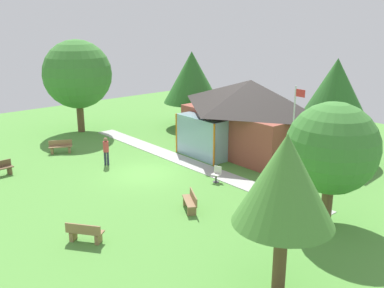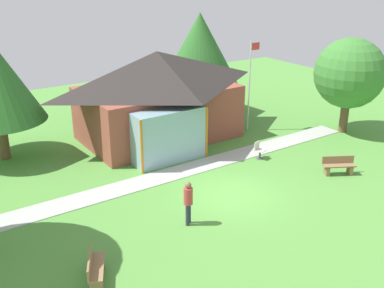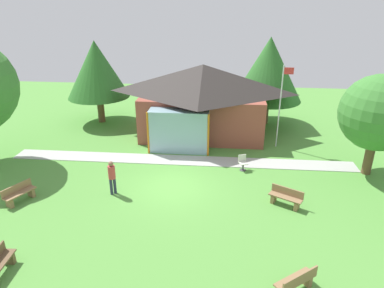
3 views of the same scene
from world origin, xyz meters
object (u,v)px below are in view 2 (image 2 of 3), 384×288
(flagpole, at_px, (250,82))
(bench_mid_left, at_px, (95,268))
(pavilion, at_px, (158,94))
(tree_behind_pavilion_right, at_px, (200,50))
(bench_mid_right, at_px, (338,166))
(patio_chair_lawn_spare, at_px, (259,151))
(visitor_strolling_lawn, at_px, (188,200))
(tree_east_hedge, at_px, (350,74))

(flagpole, xyz_separation_m, bench_mid_left, (-12.74, -7.83, -2.48))
(pavilion, height_order, tree_behind_pavilion_right, tree_behind_pavilion_right)
(bench_mid_right, xyz_separation_m, tree_behind_pavilion_right, (0.06, 11.35, 3.68))
(bench_mid_left, relative_size, bench_mid_right, 1.01)
(pavilion, distance_m, flagpole, 5.27)
(flagpole, height_order, patio_chair_lawn_spare, flagpole)
(bench_mid_right, bearing_deg, visitor_strolling_lawn, 27.73)
(flagpole, bearing_deg, visitor_strolling_lawn, -141.98)
(tree_east_hedge, bearing_deg, flagpole, 143.21)
(pavilion, xyz_separation_m, flagpole, (4.96, -1.73, 0.37))
(patio_chair_lawn_spare, height_order, tree_east_hedge, tree_east_hedge)
(tree_east_hedge, bearing_deg, bench_mid_left, -165.11)
(bench_mid_right, height_order, tree_behind_pavilion_right, tree_behind_pavilion_right)
(patio_chair_lawn_spare, bearing_deg, tree_behind_pavilion_right, -122.48)
(pavilion, distance_m, bench_mid_left, 12.50)
(pavilion, bearing_deg, bench_mid_left, -129.15)
(bench_mid_right, xyz_separation_m, patio_chair_lawn_spare, (-1.83, 3.40, 0.01))
(flagpole, bearing_deg, pavilion, 160.76)
(flagpole, height_order, tree_east_hedge, tree_east_hedge)
(pavilion, xyz_separation_m, tree_behind_pavilion_right, (4.57, 2.69, 1.57))
(pavilion, relative_size, patio_chair_lawn_spare, 10.52)
(visitor_strolling_lawn, bearing_deg, bench_mid_right, -38.28)
(tree_behind_pavilion_right, bearing_deg, bench_mid_left, -135.26)
(pavilion, relative_size, flagpole, 1.74)
(bench_mid_left, bearing_deg, flagpole, 147.41)
(bench_mid_left, height_order, visitor_strolling_lawn, visitor_strolling_lawn)
(patio_chair_lawn_spare, bearing_deg, tree_east_hedge, 163.14)
(pavilion, relative_size, bench_mid_right, 5.94)
(flagpole, relative_size, tree_behind_pavilion_right, 0.82)
(pavilion, height_order, patio_chair_lawn_spare, pavilion)
(pavilion, bearing_deg, flagpole, -19.24)
(pavilion, distance_m, tree_east_hedge, 10.63)
(pavilion, height_order, visitor_strolling_lawn, pavilion)
(bench_mid_right, height_order, visitor_strolling_lawn, visitor_strolling_lawn)
(bench_mid_left, xyz_separation_m, bench_mid_right, (12.29, 0.89, 0.00))
(bench_mid_left, bearing_deg, pavilion, 166.71)
(bench_mid_left, relative_size, visitor_strolling_lawn, 0.89)
(patio_chair_lawn_spare, distance_m, visitor_strolling_lawn, 7.12)
(pavilion, relative_size, tree_behind_pavilion_right, 1.43)
(bench_mid_right, xyz_separation_m, tree_east_hedge, (4.83, 3.66, 3.01))
(pavilion, xyz_separation_m, visitor_strolling_lawn, (-3.65, -8.46, -1.49))
(patio_chair_lawn_spare, xyz_separation_m, visitor_strolling_lawn, (-6.33, -3.20, 0.61))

